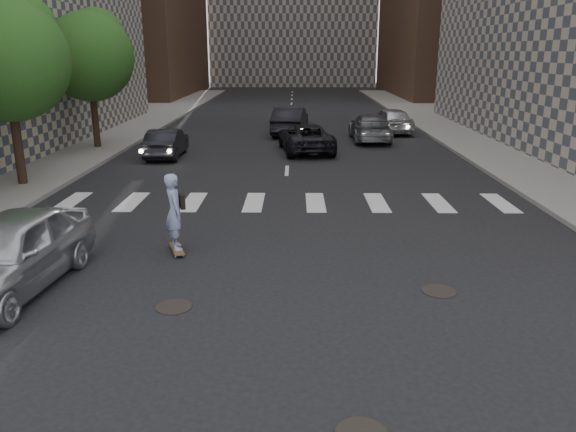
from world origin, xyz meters
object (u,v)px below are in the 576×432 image
silver_sedan (8,253)px  traffic_car_b (370,128)px  traffic_car_c (306,138)px  traffic_car_d (391,120)px  traffic_car_a (167,143)px  traffic_car_e (290,121)px  tree_b (9,54)px  skateboarder (175,212)px  tree_c (91,53)px

silver_sedan → traffic_car_b: (9.91, 20.00, -0.08)m
traffic_car_c → traffic_car_d: 8.36m
traffic_car_a → traffic_car_e: 9.17m
tree_b → traffic_car_d: (15.49, 13.93, -3.89)m
skateboarder → silver_sedan: 3.72m
traffic_car_c → skateboarder: bearing=68.8°
tree_b → tree_c: size_ratio=1.00×
traffic_car_e → traffic_car_b: bearing=159.1°
traffic_car_a → tree_c: bearing=-29.7°
tree_c → traffic_car_c: tree_c is taller
traffic_car_b → traffic_car_d: size_ratio=1.11×
tree_b → traffic_car_d: bearing=42.0°
tree_c → traffic_car_d: tree_c is taller
traffic_car_a → traffic_car_e: bearing=-129.1°
tree_c → skateboarder: (6.90, -14.87, -3.61)m
silver_sedan → tree_b: bearing=118.7°
traffic_car_d → traffic_car_e: size_ratio=0.92×
silver_sedan → traffic_car_d: 25.80m
traffic_car_a → traffic_car_c: bearing=-168.1°
traffic_car_a → traffic_car_c: 6.61m
tree_c → skateboarder: tree_c is taller
silver_sedan → traffic_car_e: bearing=81.3°
traffic_car_d → traffic_car_b: bearing=54.6°
traffic_car_a → traffic_car_c: size_ratio=0.81×
silver_sedan → traffic_car_c: bearing=74.2°
skateboarder → traffic_car_e: skateboarder is taller
skateboarder → traffic_car_e: size_ratio=0.41×
silver_sedan → traffic_car_c: size_ratio=0.96×
skateboarder → traffic_car_e: 20.16m
traffic_car_e → silver_sedan: bearing=82.4°
tree_c → silver_sedan: (3.95, -17.14, -3.84)m
tree_b → traffic_car_d: 21.20m
traffic_car_a → traffic_car_b: size_ratio=0.80×
tree_b → traffic_car_c: tree_b is taller
skateboarder → traffic_car_b: (6.97, 17.74, -0.31)m
tree_b → silver_sedan: bearing=-66.6°
tree_c → traffic_car_a: size_ratio=1.65×
tree_c → traffic_car_e: bearing=28.3°
tree_b → traffic_car_e: tree_b is taller
skateboarder → traffic_car_d: size_ratio=0.44×
skateboarder → traffic_car_c: (3.40, 14.25, -0.35)m
tree_c → traffic_car_b: 14.69m
silver_sedan → traffic_car_d: size_ratio=1.06×
tree_c → traffic_car_a: bearing=-28.7°
tree_c → traffic_car_a: (3.86, -2.11, -3.99)m
tree_b → silver_sedan: 10.67m
silver_sedan → traffic_car_a: (-0.09, 15.03, -0.15)m
tree_b → traffic_car_c: (10.30, 7.38, -3.96)m
traffic_car_e → traffic_car_c: bearing=104.3°
silver_sedan → traffic_car_e: size_ratio=0.97×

